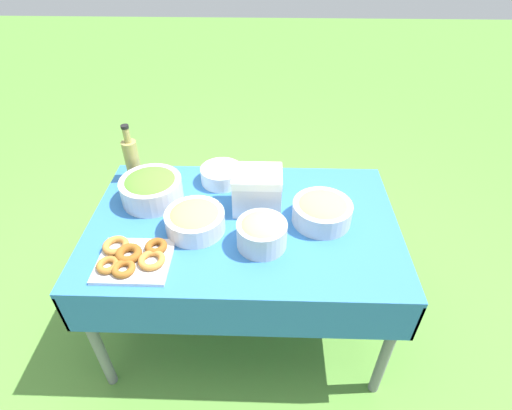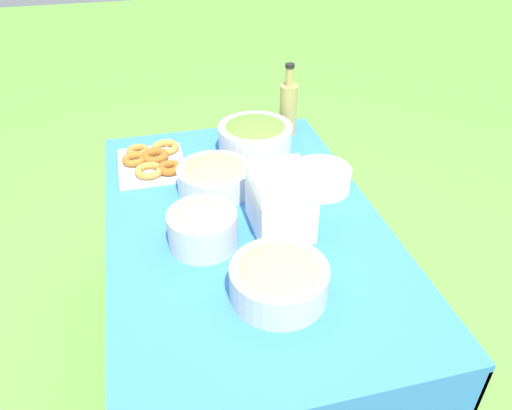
% 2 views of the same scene
% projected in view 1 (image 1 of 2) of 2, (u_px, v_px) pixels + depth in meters
% --- Properties ---
extents(ground_plane, '(14.00, 14.00, 0.00)m').
position_uv_depth(ground_plane, '(246.00, 318.00, 2.38)').
color(ground_plane, '#568C38').
extents(picnic_table, '(1.47, 0.93, 0.77)m').
position_uv_depth(picnic_table, '(244.00, 235.00, 1.96)').
color(picnic_table, '#2D6BB2').
rests_on(picnic_table, ground_plane).
extents(salad_bowl, '(0.31, 0.31, 0.14)m').
position_uv_depth(salad_bowl, '(151.00, 188.00, 1.99)').
color(salad_bowl, silver).
rests_on(salad_bowl, picnic_table).
extents(pasta_bowl, '(0.22, 0.22, 0.14)m').
position_uv_depth(pasta_bowl, '(262.00, 232.00, 1.73)').
color(pasta_bowl, '#B2B7BC').
rests_on(pasta_bowl, picnic_table).
extents(donut_platter, '(0.32, 0.28, 0.05)m').
position_uv_depth(donut_platter, '(132.00, 258.00, 1.69)').
color(donut_platter, silver).
rests_on(donut_platter, picnic_table).
extents(plate_stack, '(0.22, 0.22, 0.08)m').
position_uv_depth(plate_stack, '(222.00, 175.00, 2.14)').
color(plate_stack, white).
rests_on(plate_stack, picnic_table).
extents(olive_oil_bottle, '(0.08, 0.08, 0.32)m').
position_uv_depth(olive_oil_bottle, '(132.00, 159.00, 2.11)').
color(olive_oil_bottle, '#998E4C').
rests_on(olive_oil_bottle, picnic_table).
extents(bread_bowl, '(0.28, 0.28, 0.12)m').
position_uv_depth(bread_bowl, '(322.00, 210.00, 1.87)').
color(bread_bowl, '#B2B7BC').
rests_on(bread_bowl, picnic_table).
extents(fruit_bowl, '(0.27, 0.27, 0.12)m').
position_uv_depth(fruit_bowl, '(195.00, 219.00, 1.82)').
color(fruit_bowl, silver).
rests_on(fruit_bowl, picnic_table).
extents(cooler_box, '(0.23, 0.19, 0.21)m').
position_uv_depth(cooler_box, '(257.00, 190.00, 1.92)').
color(cooler_box, silver).
rests_on(cooler_box, picnic_table).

